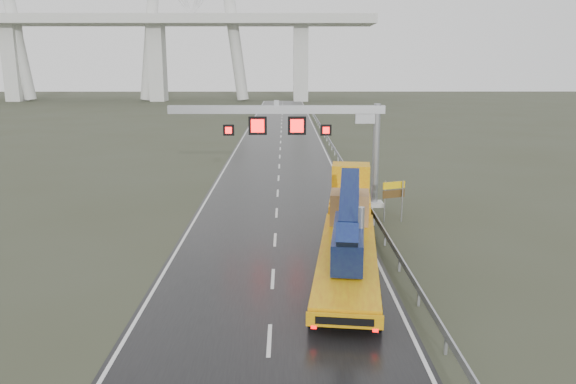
{
  "coord_description": "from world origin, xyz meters",
  "views": [
    {
      "loc": [
        0.58,
        -20.61,
        9.71
      ],
      "look_at": [
        0.73,
        8.3,
        3.2
      ],
      "focal_mm": 35.0,
      "sensor_mm": 36.0,
      "label": 1
    }
  ],
  "objects_px": {
    "sign_gantry": "(307,127)",
    "striped_barrier": "(361,197)",
    "heavy_haul_truck": "(349,219)",
    "exit_sign_pair": "(394,193)"
  },
  "relations": [
    {
      "from": "heavy_haul_truck",
      "to": "striped_barrier",
      "type": "relative_size",
      "value": 15.93
    },
    {
      "from": "sign_gantry",
      "to": "heavy_haul_truck",
      "type": "bearing_deg",
      "value": -78.57
    },
    {
      "from": "sign_gantry",
      "to": "striped_barrier",
      "type": "distance_m",
      "value": 6.37
    },
    {
      "from": "striped_barrier",
      "to": "heavy_haul_truck",
      "type": "bearing_deg",
      "value": -117.03
    },
    {
      "from": "sign_gantry",
      "to": "heavy_haul_truck",
      "type": "relative_size",
      "value": 0.81
    },
    {
      "from": "exit_sign_pair",
      "to": "heavy_haul_truck",
      "type": "bearing_deg",
      "value": -142.91
    },
    {
      "from": "exit_sign_pair",
      "to": "sign_gantry",
      "type": "bearing_deg",
      "value": 121.68
    },
    {
      "from": "heavy_haul_truck",
      "to": "exit_sign_pair",
      "type": "xyz_separation_m",
      "value": [
        3.41,
        5.34,
        0.2
      ]
    },
    {
      "from": "sign_gantry",
      "to": "striped_barrier",
      "type": "relative_size",
      "value": 12.9
    },
    {
      "from": "sign_gantry",
      "to": "heavy_haul_truck",
      "type": "distance_m",
      "value": 10.47
    }
  ]
}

